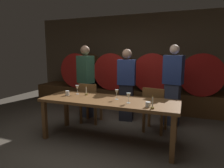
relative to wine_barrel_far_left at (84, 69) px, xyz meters
name	(u,v)px	position (x,y,z in m)	size (l,w,h in m)	color
ground_plane	(94,149)	(1.64, -2.65, -1.02)	(8.78, 8.78, 0.00)	#4C443A
back_wall	(140,60)	(1.64, 0.55, 0.30)	(6.76, 0.24, 2.63)	brown
barrel_shelf	(135,97)	(1.64, 0.00, -0.75)	(6.08, 0.90, 0.53)	brown
wine_barrel_far_left	(84,69)	(0.00, 0.00, 0.00)	(0.99, 0.94, 0.99)	brown
wine_barrel_center_left	(116,71)	(1.07, 0.00, 0.00)	(0.99, 0.94, 0.99)	brown
wine_barrel_center_right	(154,72)	(2.16, 0.00, 0.00)	(0.99, 0.94, 0.99)	brown
wine_barrel_far_right	(200,73)	(3.29, 0.00, 0.00)	(0.99, 0.94, 0.99)	brown
dining_table	(109,103)	(1.74, -2.28, -0.35)	(2.33, 0.79, 0.74)	brown
chair_left	(90,101)	(1.04, -1.62, -0.53)	(0.42, 0.42, 0.88)	brown
chair_right	(154,108)	(2.43, -1.64, -0.53)	(0.45, 0.45, 0.88)	brown
guest_left	(86,81)	(0.75, -1.26, -0.15)	(0.44, 0.37, 1.69)	#33384C
guest_center	(127,85)	(1.73, -1.18, -0.20)	(0.40, 0.28, 1.60)	black
guest_right	(173,85)	(2.71, -1.11, -0.16)	(0.43, 0.32, 1.69)	#33384C
candle_left	(86,93)	(1.22, -2.11, -0.23)	(0.05, 0.05, 0.18)	olive
candle_right	(152,105)	(2.53, -2.57, -0.23)	(0.05, 0.05, 0.20)	olive
wine_glass_left	(77,88)	(1.02, -2.09, -0.15)	(0.07, 0.07, 0.17)	white
wine_glass_center	(117,92)	(1.87, -2.23, -0.16)	(0.06, 0.06, 0.17)	silver
wine_glass_right	(128,96)	(2.12, -2.39, -0.16)	(0.07, 0.07, 0.16)	silver
cup_left	(67,93)	(0.91, -2.26, -0.24)	(0.07, 0.07, 0.09)	white
cup_right	(148,104)	(2.45, -2.50, -0.24)	(0.08, 0.08, 0.08)	white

